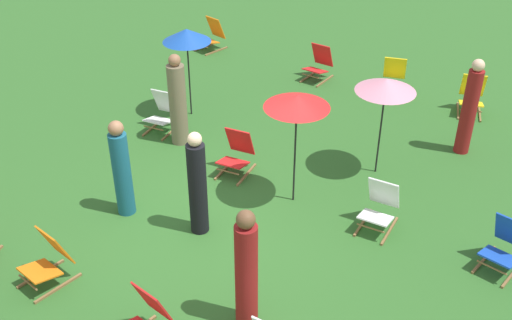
{
  "coord_description": "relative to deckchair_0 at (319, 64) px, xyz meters",
  "views": [
    {
      "loc": [
        4.71,
        -6.31,
        6.1
      ],
      "look_at": [
        0.0,
        1.2,
        0.5
      ],
      "focal_mm": 43.19,
      "sensor_mm": 36.0,
      "label": 1
    }
  ],
  "objects": [
    {
      "name": "person_3",
      "position": [
        -0.28,
        -6.26,
        0.44
      ],
      "size": [
        0.41,
        0.41,
        1.68
      ],
      "rotation": [
        0.0,
        0.0,
        5.62
      ],
      "color": "#195972",
      "rests_on": "ground"
    },
    {
      "name": "deckchair_10",
      "position": [
        3.47,
        0.22,
        0.0
      ],
      "size": [
        0.68,
        0.87,
        0.83
      ],
      "rotation": [
        0.0,
        0.0,
        0.31
      ],
      "color": "olive",
      "rests_on": "ground"
    },
    {
      "name": "deckchair_0",
      "position": [
        0.0,
        0.0,
        0.0
      ],
      "size": [
        0.52,
        0.79,
        0.83
      ],
      "rotation": [
        0.0,
        0.0,
        -0.06
      ],
      "color": "olive",
      "rests_on": "ground"
    },
    {
      "name": "deckchair_7",
      "position": [
        1.78,
        -8.16,
        0.0
      ],
      "size": [
        0.58,
        0.82,
        0.83
      ],
      "rotation": [
        0.0,
        0.0,
        -0.15
      ],
      "color": "olive",
      "rests_on": "ground"
    },
    {
      "name": "umbrella_0",
      "position": [
        1.86,
        -4.53,
        1.47
      ],
      "size": [
        1.04,
        1.04,
        1.95
      ],
      "color": "black",
      "rests_on": "ground"
    },
    {
      "name": "deckchair_11",
      "position": [
        3.34,
        -4.44,
        0.0
      ],
      "size": [
        0.52,
        0.78,
        0.83
      ],
      "rotation": [
        0.0,
        0.0,
        0.05
      ],
      "color": "olive",
      "rests_on": "ground"
    },
    {
      "name": "deckchair_9",
      "position": [
        -0.08,
        -8.03,
        0.0
      ],
      "size": [
        0.59,
        0.82,
        0.83
      ],
      "rotation": [
        0.0,
        0.0,
        -0.16
      ],
      "color": "olive",
      "rests_on": "ground"
    },
    {
      "name": "deckchair_4",
      "position": [
        0.58,
        -4.31,
        0.0
      ],
      "size": [
        0.57,
        0.81,
        0.83
      ],
      "rotation": [
        0.0,
        0.0,
        0.13
      ],
      "color": "olive",
      "rests_on": "ground"
    },
    {
      "name": "deckchair_3",
      "position": [
        1.76,
        0.18,
        0.0
      ],
      "size": [
        0.67,
        0.86,
        0.83
      ],
      "rotation": [
        0.0,
        0.0,
        0.29
      ],
      "color": "olive",
      "rests_on": "ground"
    },
    {
      "name": "umbrella_1",
      "position": [
        -1.45,
        -2.98,
        1.36
      ],
      "size": [
        0.96,
        0.96,
        1.87
      ],
      "color": "black",
      "rests_on": "ground"
    },
    {
      "name": "person_0",
      "position": [
        3.8,
        -1.47,
        0.54
      ],
      "size": [
        0.36,
        0.36,
        1.87
      ],
      "rotation": [
        0.0,
        0.0,
        4.32
      ],
      "color": "maroon",
      "rests_on": "ground"
    },
    {
      "name": "ground_plane",
      "position": [
        1.09,
        -5.68,
        -0.37
      ],
      "size": [
        40.0,
        40.0,
        0.0
      ],
      "primitive_type": "plane",
      "color": "#2D6026"
    },
    {
      "name": "deckchair_13",
      "position": [
        5.22,
        -4.36,
        0.0
      ],
      "size": [
        0.6,
        0.83,
        0.83
      ],
      "rotation": [
        0.0,
        0.0,
        -0.17
      ],
      "color": "olive",
      "rests_on": "ground"
    },
    {
      "name": "person_2",
      "position": [
        1.01,
        -6.01,
        0.47
      ],
      "size": [
        0.4,
        0.4,
        1.75
      ],
      "rotation": [
        0.0,
        0.0,
        5.54
      ],
      "color": "black",
      "rests_on": "ground"
    },
    {
      "name": "deckchair_14",
      "position": [
        -1.53,
        -3.8,
        0.0
      ],
      "size": [
        0.58,
        0.82,
        0.83
      ],
      "rotation": [
        0.0,
        0.0,
        0.14
      ],
      "color": "olive",
      "rests_on": "ground"
    },
    {
      "name": "umbrella_2",
      "position": [
        2.7,
        -2.98,
        1.34
      ],
      "size": [
        1.03,
        1.03,
        1.82
      ],
      "color": "black",
      "rests_on": "ground"
    },
    {
      "name": "deckchair_6",
      "position": [
        -3.17,
        0.17,
        0.0
      ],
      "size": [
        0.63,
        0.84,
        0.83
      ],
      "rotation": [
        0.0,
        0.0,
        -0.22
      ],
      "color": "olive",
      "rests_on": "ground"
    },
    {
      "name": "person_4",
      "position": [
        -0.93,
        -4.02,
        0.49
      ],
      "size": [
        0.44,
        0.44,
        1.82
      ],
      "rotation": [
        0.0,
        0.0,
        5.82
      ],
      "color": "#72664C",
      "rests_on": "ground"
    },
    {
      "name": "person_1",
      "position": [
        2.67,
        -7.22,
        0.5
      ],
      "size": [
        0.41,
        0.41,
        1.79
      ],
      "rotation": [
        0.0,
        0.0,
        2.24
      ],
      "color": "maroon",
      "rests_on": "ground"
    }
  ]
}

